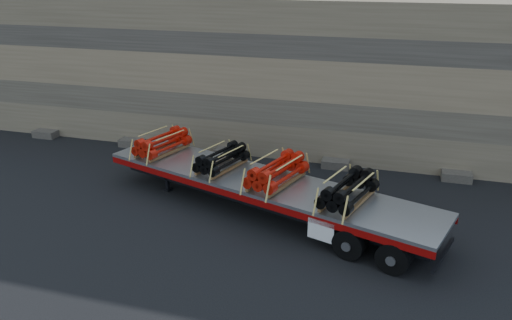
{
  "coord_description": "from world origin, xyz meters",
  "views": [
    {
      "loc": [
        4.27,
        -15.82,
        8.39
      ],
      "look_at": [
        -0.51,
        0.75,
        1.58
      ],
      "focal_mm": 35.0,
      "sensor_mm": 36.0,
      "label": 1
    }
  ],
  "objects_px": {
    "bundle_rear": "(348,191)",
    "bundle_midrear": "(277,172)",
    "bundle_front": "(162,143)",
    "trailer": "(262,196)",
    "bundle_midfront": "(222,159)"
  },
  "relations": [
    {
      "from": "bundle_rear",
      "to": "bundle_midrear",
      "type": "bearing_deg",
      "value": 180.0
    },
    {
      "from": "bundle_front",
      "to": "bundle_rear",
      "type": "height_order",
      "value": "bundle_rear"
    },
    {
      "from": "trailer",
      "to": "bundle_front",
      "type": "bearing_deg",
      "value": -180.0
    },
    {
      "from": "bundle_midrear",
      "to": "bundle_rear",
      "type": "relative_size",
      "value": 1.04
    },
    {
      "from": "trailer",
      "to": "bundle_midrear",
      "type": "bearing_deg",
      "value": -0.0
    },
    {
      "from": "trailer",
      "to": "bundle_midrear",
      "type": "distance_m",
      "value": 1.22
    },
    {
      "from": "trailer",
      "to": "bundle_midrear",
      "type": "height_order",
      "value": "bundle_midrear"
    },
    {
      "from": "bundle_front",
      "to": "bundle_midfront",
      "type": "distance_m",
      "value": 3.0
    },
    {
      "from": "bundle_midrear",
      "to": "bundle_rear",
      "type": "xyz_separation_m",
      "value": [
        2.53,
        -0.82,
        -0.01
      ]
    },
    {
      "from": "bundle_midfront",
      "to": "bundle_rear",
      "type": "bearing_deg",
      "value": -0.0
    },
    {
      "from": "bundle_rear",
      "to": "bundle_midfront",
      "type": "bearing_deg",
      "value": 180.0
    },
    {
      "from": "bundle_midfront",
      "to": "bundle_midrear",
      "type": "distance_m",
      "value": 2.39
    },
    {
      "from": "bundle_midrear",
      "to": "trailer",
      "type": "bearing_deg",
      "value": 180.0
    },
    {
      "from": "bundle_midfront",
      "to": "bundle_rear",
      "type": "distance_m",
      "value": 5.05
    },
    {
      "from": "bundle_front",
      "to": "bundle_rear",
      "type": "bearing_deg",
      "value": 0.0
    }
  ]
}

